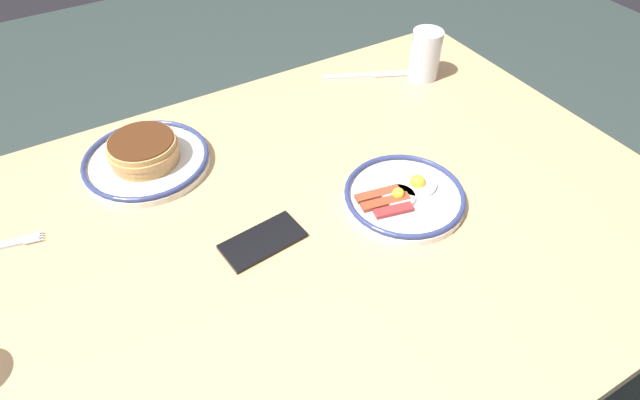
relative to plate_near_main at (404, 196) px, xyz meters
The scene contains 6 objects.
dining_table 0.23m from the plate_near_main, 11.02° to the right, with size 1.42×0.98×0.76m.
plate_near_main is the anchor object (origin of this frame).
plate_center_pancakes 0.52m from the plate_near_main, 41.94° to the right, with size 0.25×0.25×0.06m.
drinking_glass 0.46m from the plate_near_main, 132.62° to the right, with size 0.07×0.07×0.12m.
cell_phone 0.28m from the plate_near_main, ahead, with size 0.14×0.07×0.01m, color black.
butter_knife 0.45m from the plate_near_main, 115.18° to the right, with size 0.20×0.11×0.01m.
Camera 1 is at (0.30, 0.59, 1.46)m, focal length 30.10 mm.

